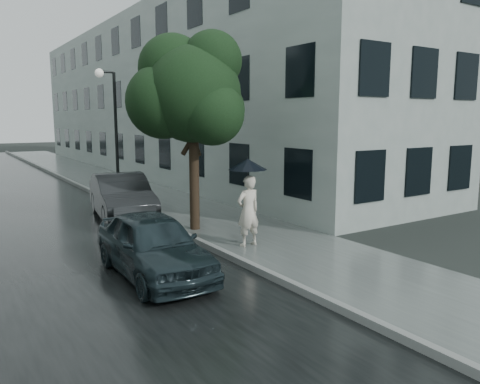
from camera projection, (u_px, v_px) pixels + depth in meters
ground at (318, 262)px, 10.68m from camera, size 120.00×120.00×0.00m
sidewalk at (138, 192)px, 20.76m from camera, size 3.50×60.00×0.01m
kerb_near at (97, 194)px, 19.77m from camera, size 0.15×60.00×0.15m
asphalt_road at (5, 204)px, 17.90m from camera, size 6.85×60.00×0.00m
building_near at (172, 98)px, 29.08m from camera, size 7.02×36.00×9.00m
pedestrian at (248, 211)px, 11.89m from camera, size 0.68×0.47×1.82m
umbrella at (248, 164)px, 11.72m from camera, size 1.19×1.19×1.36m
street_tree at (191, 93)px, 13.32m from camera, size 3.59×3.26×5.71m
lamp_post at (112, 127)px, 17.78m from camera, size 0.85×0.32×5.06m
car_near at (153, 245)px, 9.66m from camera, size 1.63×3.89×1.31m
car_far at (122, 197)px, 15.12m from camera, size 2.20×4.60×1.46m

